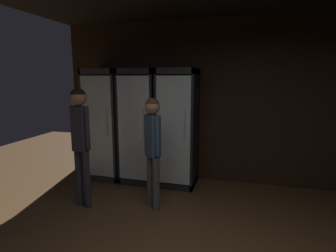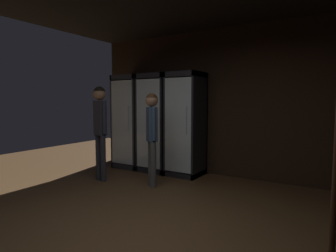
% 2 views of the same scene
% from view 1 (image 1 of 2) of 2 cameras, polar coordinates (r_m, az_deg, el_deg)
% --- Properties ---
extents(wall_back, '(6.00, 0.06, 2.80)m').
position_cam_1_polar(wall_back, '(4.70, 12.86, 4.86)').
color(wall_back, black).
rests_on(wall_back, ground).
extents(cooler_far_left, '(0.63, 0.66, 1.98)m').
position_cam_1_polar(cooler_far_left, '(5.01, -12.89, 0.22)').
color(cooler_far_left, '#2B2B30').
rests_on(cooler_far_left, ground).
extents(cooler_left, '(0.63, 0.66, 1.98)m').
position_cam_1_polar(cooler_left, '(4.74, -5.70, -0.17)').
color(cooler_left, black).
rests_on(cooler_left, ground).
extents(cooler_center, '(0.63, 0.66, 1.98)m').
position_cam_1_polar(cooler_center, '(4.54, 2.20, -0.52)').
color(cooler_center, black).
rests_on(cooler_center, ground).
extents(shopper_near, '(0.31, 0.22, 1.69)m').
position_cam_1_polar(shopper_near, '(3.85, -18.31, -1.10)').
color(shopper_near, '#2D2D38').
rests_on(shopper_near, ground).
extents(shopper_far, '(0.25, 0.24, 1.56)m').
position_cam_1_polar(shopper_far, '(3.63, -3.29, -3.20)').
color(shopper_far, '#4C4C4C').
rests_on(shopper_far, ground).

